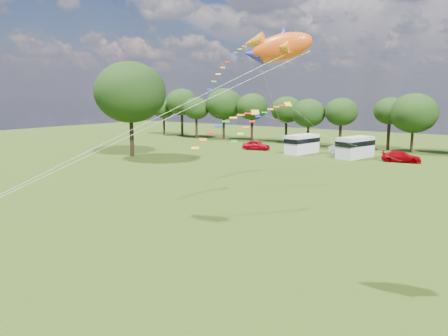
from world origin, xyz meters
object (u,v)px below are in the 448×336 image
Objects in this scene: car_a at (256,145)px; car_b at (344,150)px; campervan_b at (302,143)px; car_c at (401,157)px; tent_orange at (353,157)px; big_tree at (130,92)px; campervan_c at (355,147)px; fish_kite at (276,47)px.

car_b is at bearing -94.15° from car_a.
car_a is at bearing 102.85° from campervan_b.
tent_orange is (-6.71, 1.02, -0.69)m from car_c.
big_tree reaches higher than tent_orange.
car_b reaches higher than car_c.
car_c is at bearing -80.60° from car_b.
campervan_b is 0.95× the size of campervan_c.
car_c is (22.07, -0.12, -0.03)m from car_a.
car_a is at bearing 79.15° from car_c.
tent_orange is (1.63, -0.88, -0.76)m from car_b.
campervan_b reaches higher than car_b.
fish_kite is at bearing -159.76° from car_a.
big_tree is 2.79× the size of car_c.
tent_orange is at bearing -98.17° from car_a.
car_c is 42.29m from fish_kite.
campervan_b reaches higher than tent_orange.
campervan_b reaches higher than car_c.
car_a is (10.77, 16.47, -8.27)m from big_tree.
campervan_c is 43.36m from fish_kite.
big_tree is 2.18× the size of campervan_b.
campervan_b is (18.58, 16.70, -7.51)m from big_tree.
campervan_c reaches higher than car_b.
fish_kite is (9.55, -41.25, 9.37)m from campervan_c.
big_tree is 31.63m from car_b.
campervan_c is (15.85, 0.23, 0.83)m from car_a.
car_a is at bearing 107.31° from fish_kite.
car_b is 8.55m from car_c.
big_tree is 37.60m from car_c.
car_c is at bearing -8.64° from tent_orange.
campervan_c reaches higher than campervan_b.
big_tree is at bearing 136.72° from campervan_c.
car_b is 45.50m from fish_kite.
tent_orange is at bearing -73.87° from campervan_b.
car_b is 2.74m from campervan_c.
tent_orange is at bearing 70.82° from car_c.
campervan_b is (-14.26, 0.36, 0.80)m from car_c.
car_a is 1.37× the size of tent_orange.
big_tree reaches higher than car_c.
campervan_c reaches higher than car_c.
campervan_b is at bearing 98.63° from fish_kite.
car_a reaches higher than tent_orange.
tent_orange is at bearing -96.10° from car_b.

